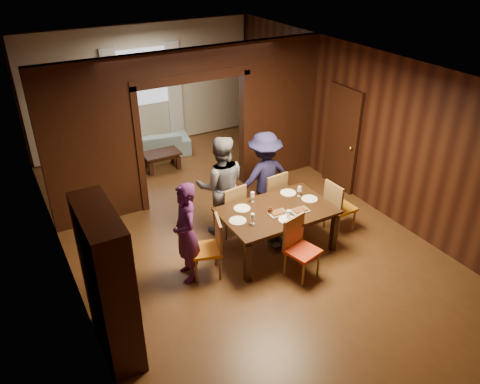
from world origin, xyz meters
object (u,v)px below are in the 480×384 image
person_navy (264,177)px  sofa (148,144)px  chair_left (206,248)px  chair_right (341,206)px  chair_far_r (270,195)px  coffee_table (162,161)px  dining_table (276,230)px  hutch (108,283)px  person_grey (221,186)px  chair_near (303,249)px  person_purple (186,233)px  chair_far_l (229,208)px

person_navy → sofa: (-0.95, 3.64, -0.55)m
person_navy → sofa: person_navy is taller
chair_left → chair_right: bearing=106.1°
chair_left → chair_far_r: (1.72, 0.91, 0.00)m
chair_far_r → coffee_table: bearing=-76.0°
dining_table → hutch: size_ratio=0.90×
person_grey → chair_far_r: person_grey is taller
person_grey → chair_right: bearing=171.6°
chair_near → sofa: bearing=81.6°
person_purple → hutch: bearing=-51.7°
person_grey → hutch: size_ratio=0.89×
person_navy → chair_far_r: 0.37m
person_purple → chair_far_r: size_ratio=1.65×
person_grey → chair_near: 1.82m
coffee_table → hutch: hutch is taller
chair_right → chair_far_r: size_ratio=1.00×
person_purple → chair_near: (1.53, -0.83, -0.31)m
person_purple → chair_far_l: bearing=132.1°
person_purple → dining_table: person_purple is taller
person_grey → person_purple: bearing=60.7°
person_purple → chair_left: (0.27, -0.08, -0.31)m
dining_table → chair_near: (-0.03, -0.77, 0.10)m
coffee_table → chair_far_l: chair_far_l is taller
chair_near → dining_table: bearing=73.1°
person_navy → chair_right: bearing=132.6°
dining_table → person_purple: bearing=178.1°
sofa → chair_near: bearing=105.7°
chair_near → hutch: hutch is taller
person_purple → coffee_table: size_ratio=2.00×
person_navy → chair_left: (-1.64, -0.99, -0.35)m
person_grey → chair_far_l: person_grey is taller
chair_far_r → chair_near: same height
coffee_table → chair_near: chair_near is taller
chair_near → hutch: size_ratio=0.48×
person_navy → chair_far_r: bearing=135.6°
sofa → coffee_table: bearing=101.5°
chair_far_l → chair_far_r: size_ratio=1.00×
coffee_table → chair_right: bearing=-64.0°
chair_near → person_grey: bearing=91.9°
chair_left → chair_near: 1.46m
coffee_table → chair_far_l: 2.95m
sofa → chair_far_l: bearing=102.0°
hutch → coffee_table: bearing=62.6°
coffee_table → chair_far_r: bearing=-70.8°
chair_far_l → chair_far_r: same height
person_grey → chair_right: 2.12m
person_purple → chair_far_l: size_ratio=1.65×
person_grey → chair_left: bearing=72.0°
dining_table → chair_far_r: chair_far_r is taller
chair_right → sofa: bearing=19.5°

